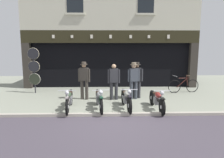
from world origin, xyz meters
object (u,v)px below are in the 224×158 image
assistant_far_right (134,79)px  motorcycle_left (69,99)px  salesman_left (84,79)px  motorcycle_center (126,99)px  shopkeeper_center (114,80)px  motorcycle_center_left (99,99)px  tyre_sign_pole (34,67)px  motorcycle_center_right (157,99)px  salesman_right (137,78)px  advert_board_near (154,56)px  leaning_bicycle (184,86)px

assistant_far_right → motorcycle_left: bearing=19.0°
salesman_left → assistant_far_right: size_ratio=1.01×
motorcycle_center → shopkeeper_center: size_ratio=1.22×
motorcycle_center_left → motorcycle_center: (1.06, -0.01, 0.01)m
shopkeeper_center → tyre_sign_pole: tyre_sign_pole is taller
salesman_left → assistant_far_right: 2.27m
motorcycle_center_right → salesman_right: 2.06m
motorcycle_center → tyre_sign_pole: bearing=-38.4°
salesman_left → advert_board_near: size_ratio=1.96×
motorcycle_center_left → tyre_sign_pole: size_ratio=0.87×
motorcycle_center_left → motorcycle_center_right: bearing=169.0°
motorcycle_center_left → salesman_left: (-0.73, 1.60, 0.54)m
shopkeeper_center → motorcycle_center_right: bearing=129.6°
motorcycle_center_right → shopkeeper_center: shopkeeper_center is taller
motorcycle_left → advert_board_near: (4.29, 4.55, 1.42)m
motorcycle_center → shopkeeper_center: 1.64m
advert_board_near → motorcycle_center: bearing=-114.5°
motorcycle_left → motorcycle_center: (2.22, -0.01, 0.01)m
motorcycle_center → leaning_bicycle: (3.31, 2.88, -0.06)m
motorcycle_center → assistant_far_right: size_ratio=1.17×
assistant_far_right → advert_board_near: advert_board_near is taller
motorcycle_center_left → motorcycle_center: bearing=171.7°
motorcycle_center_left → leaning_bicycle: (4.36, 2.87, -0.05)m
tyre_sign_pole → advert_board_near: tyre_sign_pole is taller
shopkeeper_center → salesman_right: size_ratio=0.97×
shopkeeper_center → leaning_bicycle: size_ratio=0.96×
motorcycle_center → salesman_left: 2.46m
salesman_right → advert_board_near: size_ratio=1.92×
motorcycle_center → motorcycle_left: bearing=-5.0°
motorcycle_center_left → salesman_left: 1.84m
motorcycle_center → assistant_far_right: (0.49, 1.59, 0.52)m
motorcycle_left → leaning_bicycle: leaning_bicycle is taller
shopkeeper_center → leaning_bicycle: 4.02m
motorcycle_center_left → advert_board_near: advert_board_near is taller
assistant_far_right → leaning_bicycle: size_ratio=1.00×
motorcycle_left → motorcycle_center_left: 1.16m
motorcycle_center_right → assistant_far_right: size_ratio=1.16×
shopkeeper_center → salesman_right: salesman_right is taller
advert_board_near → motorcycle_left: bearing=-133.3°
motorcycle_center → assistant_far_right: bearing=-111.8°
tyre_sign_pole → motorcycle_center: bearing=-33.6°
motorcycle_center_left → leaning_bicycle: size_ratio=1.20×
shopkeeper_center → leaning_bicycle: (3.74, 1.37, -0.53)m
salesman_right → motorcycle_center_left: bearing=59.3°
salesman_right → tyre_sign_pole: tyre_sign_pole is taller
motorcycle_center_left → leaning_bicycle: leaning_bicycle is taller
motorcycle_center_right → salesman_left: bearing=-32.8°
motorcycle_left → salesman_right: size_ratio=1.23×
motorcycle_center → leaning_bicycle: 4.38m
assistant_far_right → advert_board_near: 3.48m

